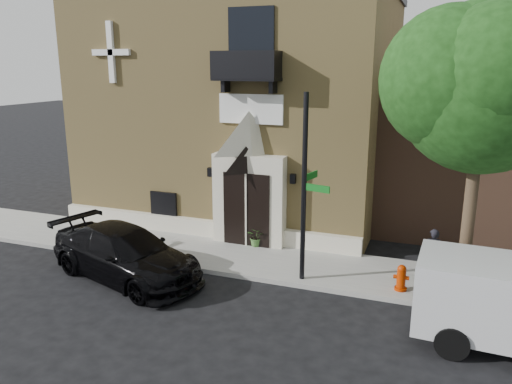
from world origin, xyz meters
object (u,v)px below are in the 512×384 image
Objects in this scene: street_sign at (305,189)px; pedestrian_near at (432,253)px; black_sedan at (125,254)px; fire_hydrant at (401,278)px.

street_sign reaches higher than pedestrian_near.
street_sign reaches higher than black_sedan.
black_sedan is at bearing -150.59° from street_sign.
fire_hydrant is at bearing 17.20° from street_sign.
fire_hydrant is (8.01, 1.71, -0.26)m from black_sedan.
black_sedan is at bearing 11.61° from pedestrian_near.
fire_hydrant is at bearing 51.97° from pedestrian_near.
black_sedan reaches higher than fire_hydrant.
pedestrian_near is at bearing 59.25° from fire_hydrant.
street_sign is 4.38m from pedestrian_near.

